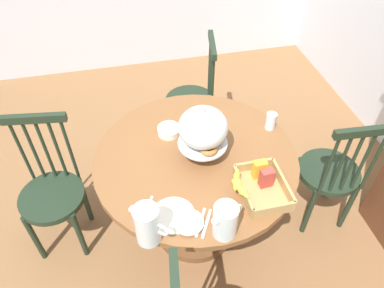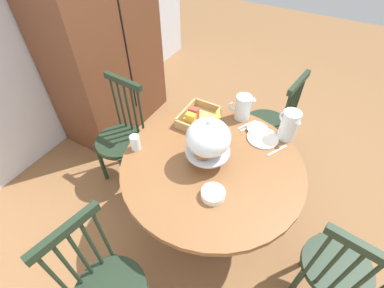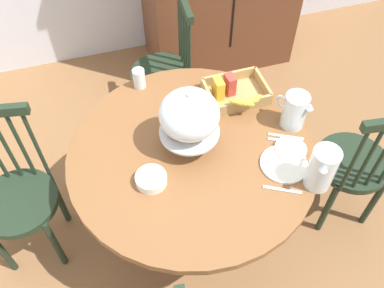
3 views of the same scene
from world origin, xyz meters
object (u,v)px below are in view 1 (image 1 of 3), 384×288
at_px(windsor_chair_far_side, 331,174).
at_px(drinking_glass, 271,121).
at_px(milk_pitcher, 225,222).
at_px(pastry_stand_with_dome, 203,129).
at_px(dining_table, 196,180).
at_px(windsor_chair_near_window, 193,101).
at_px(orange_juice_pitcher, 148,226).
at_px(cereal_bowl, 169,130).
at_px(cereal_basket, 260,184).
at_px(china_plate_large, 173,215).
at_px(china_plate_small, 189,222).
at_px(windsor_chair_by_cabinet, 53,194).

distance_m(windsor_chair_far_side, drinking_glass, 0.56).
bearing_deg(milk_pitcher, pastry_stand_with_dome, 177.45).
xyz_separation_m(dining_table, windsor_chair_near_window, (-0.87, 0.18, -0.07)).
distance_m(orange_juice_pitcher, cereal_bowl, 0.74).
height_order(cereal_basket, china_plate_large, cereal_basket).
bearing_deg(drinking_glass, china_plate_small, -48.21).
xyz_separation_m(milk_pitcher, drinking_glass, (-0.66, 0.49, -0.03)).
relative_size(windsor_chair_by_cabinet, pastry_stand_with_dome, 2.83).
height_order(cereal_basket, china_plate_small, cereal_basket).
height_order(china_plate_small, cereal_bowl, cereal_bowl).
xyz_separation_m(windsor_chair_by_cabinet, windsor_chair_far_side, (0.24, 1.76, 0.00)).
height_order(windsor_chair_far_side, orange_juice_pitcher, windsor_chair_far_side).
xyz_separation_m(milk_pitcher, china_plate_large, (-0.14, -0.22, -0.08)).
bearing_deg(orange_juice_pitcher, dining_table, 144.63).
bearing_deg(windsor_chair_far_side, windsor_chair_by_cabinet, -97.61).
distance_m(windsor_chair_far_side, orange_juice_pitcher, 1.34).
bearing_deg(windsor_chair_near_window, windsor_chair_by_cabinet, -55.74).
bearing_deg(orange_juice_pitcher, windsor_chair_by_cabinet, -138.81).
relative_size(windsor_chair_near_window, milk_pitcher, 5.17).
bearing_deg(orange_juice_pitcher, pastry_stand_with_dome, 141.59).
height_order(dining_table, windsor_chair_by_cabinet, windsor_chair_by_cabinet).
height_order(dining_table, cereal_basket, cereal_basket).
bearing_deg(windsor_chair_far_side, drinking_glass, -120.49).
relative_size(cereal_bowl, drinking_glass, 1.27).
xyz_separation_m(china_plate_large, drinking_glass, (-0.51, 0.71, 0.05)).
height_order(orange_juice_pitcher, cereal_bowl, orange_juice_pitcher).
xyz_separation_m(windsor_chair_near_window, cereal_bowl, (0.65, -0.30, 0.31)).
bearing_deg(dining_table, drinking_glass, 105.00).
distance_m(windsor_chair_by_cabinet, pastry_stand_with_dome, 1.05).
relative_size(dining_table, cereal_bowl, 8.42).
height_order(pastry_stand_with_dome, china_plate_large, pastry_stand_with_dome).
distance_m(cereal_basket, china_plate_large, 0.48).
bearing_deg(pastry_stand_with_dome, milk_pitcher, -2.55).
height_order(dining_table, windsor_chair_near_window, windsor_chair_near_window).
bearing_deg(china_plate_large, cereal_basket, 97.74).
xyz_separation_m(windsor_chair_far_side, drinking_glass, (-0.22, -0.38, 0.34)).
bearing_deg(cereal_basket, dining_table, -139.62).
xyz_separation_m(windsor_chair_near_window, china_plate_small, (1.31, -0.32, 0.30)).
bearing_deg(windsor_chair_far_side, cereal_bowl, -107.38).
height_order(dining_table, milk_pitcher, milk_pitcher).
xyz_separation_m(cereal_basket, drinking_glass, (-0.45, 0.24, 0.01)).
bearing_deg(drinking_glass, orange_juice_pitcher, -54.11).
relative_size(windsor_chair_by_cabinet, orange_juice_pitcher, 4.48).
bearing_deg(windsor_chair_by_cabinet, dining_table, 80.52).
height_order(cereal_bowl, drinking_glass, drinking_glass).
xyz_separation_m(dining_table, cereal_basket, (0.31, 0.27, 0.26)).
xyz_separation_m(windsor_chair_far_side, cereal_basket, (0.23, -0.62, 0.33)).
bearing_deg(dining_table, pastry_stand_with_dome, 90.00).
bearing_deg(china_plate_large, milk_pitcher, 57.19).
bearing_deg(cereal_bowl, cereal_basket, 35.43).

